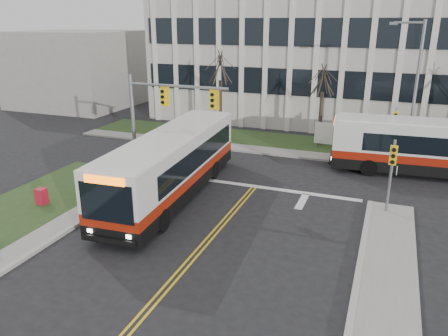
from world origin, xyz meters
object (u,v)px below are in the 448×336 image
streetlight (413,85)px  bus_main (172,166)px  bus_cross (439,150)px  directory_sign (325,134)px  newspaper_box_red (42,197)px

streetlight → bus_main: size_ratio=0.72×
streetlight → bus_cross: streetlight is taller
bus_main → directory_sign: bearing=59.2°
streetlight → newspaper_box_red: streetlight is taller
newspaper_box_red → bus_main: bearing=35.9°
streetlight → bus_cross: (1.82, -2.20, -3.53)m
bus_main → newspaper_box_red: (-5.69, -3.69, -1.24)m
streetlight → bus_main: bearing=-137.3°
streetlight → directory_sign: (-5.53, 1.30, -4.02)m
streetlight → bus_cross: bearing=-50.3°
streetlight → directory_sign: streetlight is taller
streetlight → bus_main: streetlight is taller
streetlight → directory_sign: bearing=166.8°
newspaper_box_red → streetlight: bearing=42.7°
bus_cross → newspaper_box_red: bearing=-61.2°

